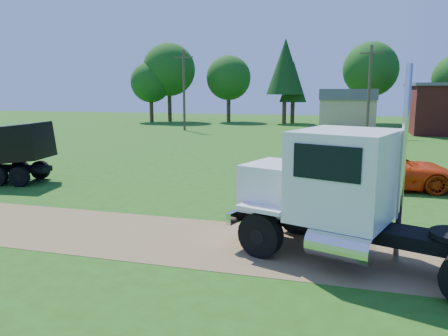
# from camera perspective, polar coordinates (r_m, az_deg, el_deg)

# --- Properties ---
(ground) EXTENTS (140.00, 140.00, 0.00)m
(ground) POSITION_cam_1_polar(r_m,az_deg,el_deg) (13.58, -2.33, -9.58)
(ground) COLOR #2A5011
(ground) RESTS_ON ground
(dirt_track) EXTENTS (120.00, 4.20, 0.01)m
(dirt_track) POSITION_cam_1_polar(r_m,az_deg,el_deg) (13.57, -2.33, -9.56)
(dirt_track) COLOR olive
(dirt_track) RESTS_ON ground
(white_semi_tractor) EXTENTS (8.82, 5.31, 5.24)m
(white_semi_tractor) POSITION_cam_1_polar(r_m,az_deg,el_deg) (12.22, 15.77, -3.44)
(white_semi_tractor) COLOR black
(white_semi_tractor) RESTS_ON ground
(orange_pickup) EXTENTS (6.16, 3.03, 1.68)m
(orange_pickup) POSITION_cam_1_polar(r_m,az_deg,el_deg) (22.10, 21.02, -0.27)
(orange_pickup) COLOR red
(orange_pickup) RESTS_ON ground
(spectator_a) EXTENTS (0.71, 0.68, 1.64)m
(spectator_a) POSITION_cam_1_polar(r_m,az_deg,el_deg) (13.75, 13.48, -6.00)
(spectator_a) COLOR #999999
(spectator_a) RESTS_ON ground
(spectator_b) EXTENTS (0.93, 0.76, 1.78)m
(spectator_b) POSITION_cam_1_polar(r_m,az_deg,el_deg) (17.76, 10.24, -2.02)
(spectator_b) COLOR #999999
(spectator_b) RESTS_ON ground
(tan_shed) EXTENTS (6.20, 5.40, 4.70)m
(tan_shed) POSITION_cam_1_polar(r_m,az_deg,el_deg) (52.19, 15.85, 7.41)
(tan_shed) COLOR tan
(tan_shed) RESTS_ON ground
(utility_poles) EXTENTS (42.20, 0.28, 9.00)m
(utility_poles) POSITION_cam_1_polar(r_m,az_deg,el_deg) (47.19, 18.44, 9.81)
(utility_poles) COLOR #4A3F2A
(utility_poles) RESTS_ON ground
(tree_row) EXTENTS (58.72, 12.33, 11.47)m
(tree_row) POSITION_cam_1_polar(r_m,az_deg,el_deg) (61.59, 12.63, 11.91)
(tree_row) COLOR #3E2C19
(tree_row) RESTS_ON ground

